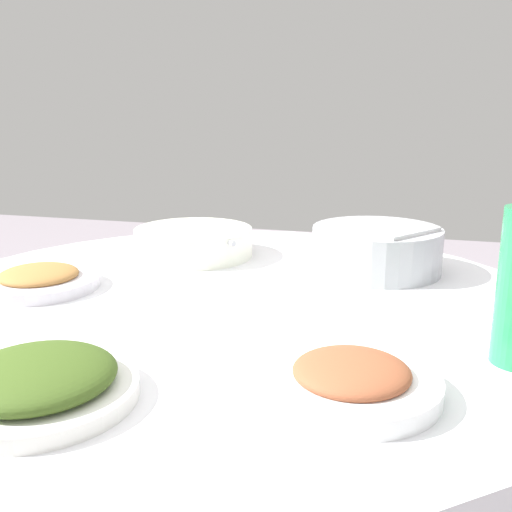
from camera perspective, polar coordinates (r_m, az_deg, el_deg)
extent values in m
cylinder|color=#99999E|center=(1.23, -2.68, -21.02)|extent=(0.13, 0.13, 0.67)
cylinder|color=white|center=(1.07, -2.91, -5.28)|extent=(1.20, 1.20, 0.04)
cylinder|color=#B2B5BA|center=(1.26, 11.49, 0.63)|extent=(0.27, 0.27, 0.09)
ellipsoid|color=white|center=(1.26, 11.50, 0.83)|extent=(0.22, 0.22, 0.10)
cube|color=white|center=(1.20, 14.27, 2.28)|extent=(0.15, 0.13, 0.01)
cylinder|color=white|center=(1.37, -6.01, 1.33)|extent=(0.27, 0.27, 0.06)
cylinder|color=black|center=(1.37, -6.00, 1.10)|extent=(0.24, 0.24, 0.05)
cylinder|color=silver|center=(1.36, -6.03, 2.26)|extent=(0.18, 0.25, 0.01)
cylinder|color=white|center=(0.74, 9.12, -12.10)|extent=(0.22, 0.22, 0.02)
ellipsoid|color=#9B5132|center=(0.74, 9.17, -10.91)|extent=(0.14, 0.14, 0.03)
cylinder|color=silver|center=(1.20, -20.09, -2.41)|extent=(0.22, 0.22, 0.02)
ellipsoid|color=#A7733A|center=(1.20, -20.16, -1.69)|extent=(0.15, 0.15, 0.03)
cylinder|color=white|center=(0.76, -20.13, -12.24)|extent=(0.23, 0.23, 0.02)
ellipsoid|color=#3B551C|center=(0.75, -20.28, -10.70)|extent=(0.19, 0.19, 0.05)
cylinder|color=#CF4644|center=(1.49, 9.61, 2.33)|extent=(0.07, 0.07, 0.07)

